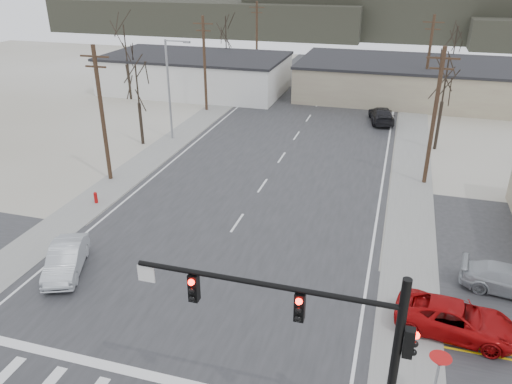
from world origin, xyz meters
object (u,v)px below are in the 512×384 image
Objects in this scene: traffic_signal_mast at (333,337)px; sedan_crossing at (66,259)px; fire_hydrant at (96,198)px; car_parked_silver at (510,280)px; car_far_b at (320,58)px; car_far_a at (381,115)px; car_parked_red at (456,319)px.

sedan_crossing is at bearing 156.47° from traffic_signal_mast.
car_parked_silver is at bearing -6.78° from fire_hydrant.
fire_hydrant is at bearing -77.92° from car_far_b.
car_far_a is (14.45, 32.37, 0.02)m from sedan_crossing.
car_far_a is (17.61, 24.66, 0.37)m from fire_hydrant.
car_far_b is (6.12, 55.41, 0.25)m from fire_hydrant.
car_far_b is (-11.49, 30.75, -0.11)m from car_far_a.
car_far_a reaches higher than sedan_crossing.
fire_hydrant is at bearing 89.71° from sedan_crossing.
car_far_a is at bearing 90.71° from traffic_signal_mast.
car_parked_red is at bearing 151.93° from car_parked_silver.
fire_hydrant is 0.16× the size of car_far_a.
car_parked_silver is at bearing -27.67° from car_parked_red.
car_parked_silver reaches higher than car_far_b.
sedan_crossing reaches higher than car_far_b.
traffic_signal_mast is 9.43m from car_parked_red.
sedan_crossing is 19.60m from car_parked_red.
sedan_crossing is at bearing -67.65° from fire_hydrant.
car_parked_red is at bearing -20.59° from sedan_crossing.
car_parked_silver is (19.44, -58.45, 0.01)m from car_far_b.
car_far_b is 0.74× the size of car_parked_red.
car_far_b is at bearing -79.99° from car_far_a.
car_parked_red is 4.85m from car_parked_silver.
car_far_a is at bearing -51.12° from car_far_b.
traffic_signal_mast is at bearing -46.17° from sedan_crossing.
sedan_crossing is 0.97× the size of car_parked_silver.
sedan_crossing is (-14.93, 6.50, -3.88)m from traffic_signal_mast.
car_far_b is at bearing 22.51° from car_parked_red.
sedan_crossing is 0.87× the size of car_parked_red.
fire_hydrant is 0.19× the size of sedan_crossing.
car_parked_silver is (25.56, -3.04, 0.26)m from fire_hydrant.
fire_hydrant is 8.33m from sedan_crossing.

